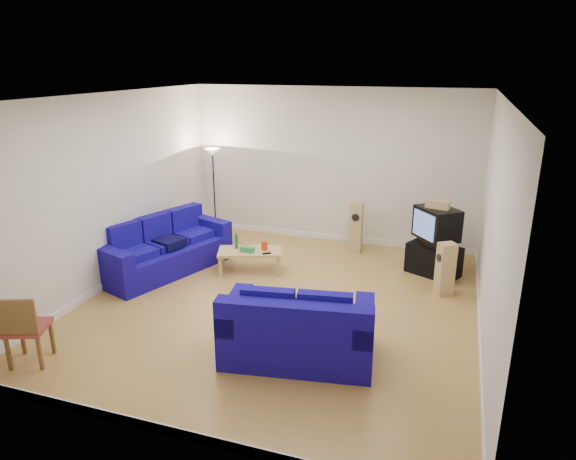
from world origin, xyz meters
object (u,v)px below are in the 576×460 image
(sofa_three_seat, at_px, (162,251))
(coffee_table, at_px, (250,253))
(tv_stand, at_px, (434,260))
(sofa_loveseat, at_px, (297,334))
(television, at_px, (437,223))

(sofa_three_seat, xyz_separation_m, coffee_table, (1.56, 0.43, 0.00))
(sofa_three_seat, height_order, tv_stand, sofa_three_seat)
(sofa_loveseat, xyz_separation_m, coffee_table, (-1.70, 2.50, -0.00))
(sofa_three_seat, distance_m, tv_stand, 4.94)
(sofa_three_seat, bearing_deg, tv_stand, 125.59)
(sofa_three_seat, xyz_separation_m, tv_stand, (4.75, 1.36, -0.08))
(sofa_loveseat, distance_m, television, 3.83)
(sofa_loveseat, bearing_deg, tv_stand, 57.59)
(tv_stand, height_order, television, television)
(tv_stand, bearing_deg, television, 124.52)
(tv_stand, relative_size, television, 0.99)
(sofa_loveseat, bearing_deg, television, 58.03)
(sofa_three_seat, relative_size, tv_stand, 2.99)
(sofa_three_seat, relative_size, coffee_table, 2.14)
(sofa_loveseat, bearing_deg, coffee_table, 115.13)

